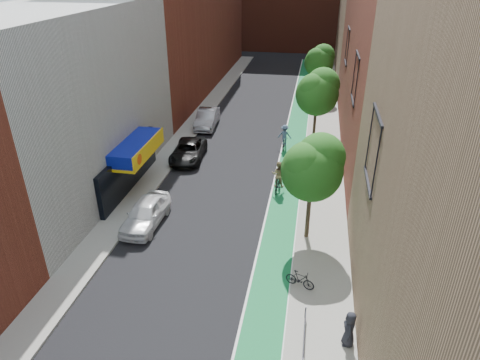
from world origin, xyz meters
The scene contains 17 objects.
bike_lane centered at (4.00, 26.00, 0.01)m, with size 2.00×68.00×0.01m, color #126A2C.
sidewalk_left centered at (-6.00, 26.00, 0.07)m, with size 2.00×68.00×0.15m, color gray.
sidewalk_right centered at (6.50, 26.00, 0.07)m, with size 3.00×68.00×0.15m, color gray.
building_left_white centered at (-11.00, 14.00, 6.00)m, with size 8.00×20.00×12.00m, color silver.
building_right_mid_red centered at (12.00, 26.00, 11.00)m, with size 8.00×28.00×22.00m, color maroon.
building_right_far_tan centered at (12.00, 50.00, 9.00)m, with size 8.00×20.00×18.00m, color #8C6B4C.
tree_near centered at (5.65, 10.02, 4.66)m, with size 3.40×3.36×6.42m.
tree_mid centered at (5.65, 24.02, 4.89)m, with size 3.55×3.53×6.74m.
tree_far centered at (5.65, 38.02, 4.50)m, with size 3.30×3.25×6.21m.
parked_car_white centered at (-4.08, 9.77, 0.80)m, with size 1.89×4.69×1.60m, color white.
parked_car_black centered at (-4.25, 19.51, 0.71)m, with size 2.36×5.12×1.42m, color black.
parked_car_silver centered at (-4.60, 27.11, 0.84)m, with size 1.77×5.08×1.67m, color gray.
cyclist_lane_near centered at (3.39, 15.42, 0.95)m, with size 0.98×1.90×2.23m.
cyclist_lane_mid centered at (4.64, 16.78, 0.71)m, with size 1.00×2.00×1.96m.
cyclist_lane_far centered at (3.20, 23.00, 0.99)m, with size 1.22×1.62×2.14m.
parked_bike_mid centered at (5.44, 5.60, 0.60)m, with size 0.42×1.49×0.90m, color black.
pedestrian centered at (7.60, 2.44, 0.98)m, with size 0.82×0.53×1.67m, color black.
Camera 1 is at (5.42, -10.90, 14.49)m, focal length 32.00 mm.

